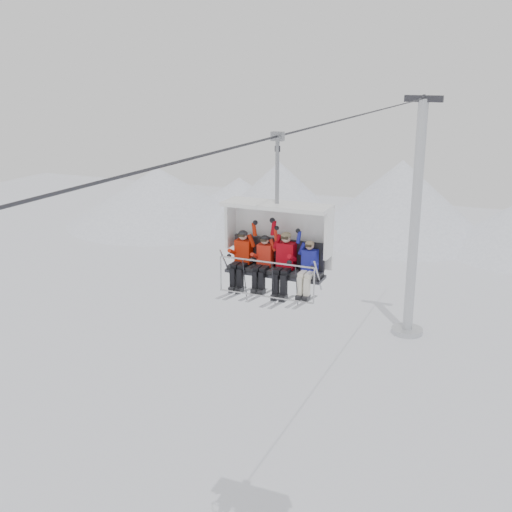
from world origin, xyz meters
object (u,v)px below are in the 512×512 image
at_px(skier_far_left, 242,257).
at_px(skier_center_left, 263,261).
at_px(lift_tower_right, 414,237).
at_px(skier_center_right, 285,261).
at_px(chairlift_carrier, 279,238).
at_px(skier_far_right, 308,267).

bearing_deg(skier_far_left, skier_center_left, -0.84).
bearing_deg(lift_tower_right, skier_far_left, -92.43).
bearing_deg(skier_far_left, lift_tower_right, 87.57).
height_order(skier_center_left, skier_center_right, skier_center_right).
bearing_deg(skier_center_right, chairlift_carrier, 133.58).
distance_m(lift_tower_right, skier_center_left, 21.35).
xyz_separation_m(skier_center_right, skier_far_right, (0.62, -0.02, -0.07)).
distance_m(chairlift_carrier, skier_far_right, 1.13).
distance_m(chairlift_carrier, skier_center_left, 0.71).
relative_size(chairlift_carrier, skier_center_right, 2.26).
distance_m(lift_tower_right, skier_far_left, 21.37).
bearing_deg(skier_far_right, skier_center_right, 178.24).
height_order(skier_center_right, skier_far_right, skier_center_right).
relative_size(lift_tower_right, skier_center_right, 7.66).
bearing_deg(chairlift_carrier, skier_far_right, -19.64).
xyz_separation_m(skier_far_left, skier_center_right, (1.18, 0.01, 0.04)).
bearing_deg(lift_tower_right, skier_center_left, -90.76).
bearing_deg(skier_far_right, skier_far_left, 179.68).
bearing_deg(chairlift_carrier, skier_far_left, -160.36).
bearing_deg(skier_center_right, skier_far_left, -179.56).
distance_m(lift_tower_right, chairlift_carrier, 21.16).
distance_m(skier_center_right, skier_far_right, 0.63).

